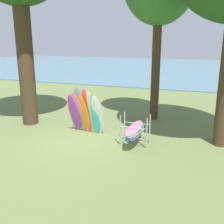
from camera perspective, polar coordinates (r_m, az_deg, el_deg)
name	(u,v)px	position (r m, az deg, el deg)	size (l,w,h in m)	color
ground_plane	(81,141)	(11.50, -6.73, -6.29)	(80.00, 80.00, 0.00)	olive
lake_water	(173,68)	(41.02, 13.06, 9.20)	(80.00, 36.00, 0.10)	slate
leaning_board_pile	(85,113)	(12.15, -5.72, -0.11)	(1.78, 0.73, 2.24)	purple
board_storage_rack	(135,131)	(11.05, 4.91, -4.11)	(1.15, 2.13, 1.25)	#9EA0A5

